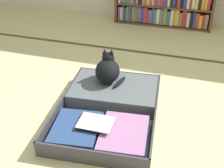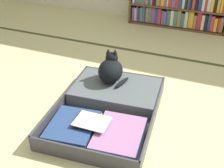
# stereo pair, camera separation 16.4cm
# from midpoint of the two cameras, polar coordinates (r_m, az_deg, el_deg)

# --- Properties ---
(ground_plane) EXTENTS (10.00, 10.00, 0.00)m
(ground_plane) POSITION_cam_midpoint_polar(r_m,az_deg,el_deg) (2.01, 3.08, -8.93)
(ground_plane) COLOR #C4C189
(tatami_border) EXTENTS (4.80, 0.05, 0.00)m
(tatami_border) POSITION_cam_midpoint_polar(r_m,az_deg,el_deg) (3.05, 11.33, 5.80)
(tatami_border) COLOR #3C4627
(tatami_border) RESTS_ON ground_plane
(open_suitcase) EXTENTS (0.80, 1.04, 0.12)m
(open_suitcase) POSITION_cam_midpoint_polar(r_m,az_deg,el_deg) (2.13, 1.70, -4.40)
(open_suitcase) COLOR #3B3B42
(open_suitcase) RESTS_ON ground_plane
(black_cat) EXTENTS (0.27, 0.28, 0.26)m
(black_cat) POSITION_cam_midpoint_polar(r_m,az_deg,el_deg) (2.27, 1.86, 2.91)
(black_cat) COLOR black
(black_cat) RESTS_ON open_suitcase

